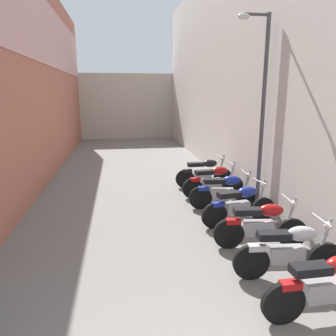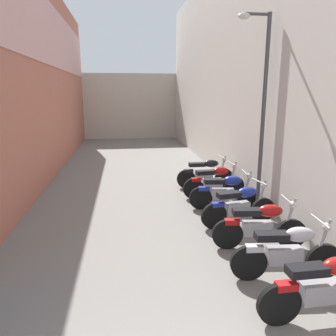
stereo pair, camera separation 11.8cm
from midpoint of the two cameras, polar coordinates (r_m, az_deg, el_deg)
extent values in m
plane|color=slate|center=(9.59, -4.17, -5.01)|extent=(36.89, 36.89, 0.00)
cube|color=#B76651|center=(11.42, -22.10, 14.87)|extent=(0.40, 20.89, 7.02)
cube|color=#DBA39E|center=(11.55, -21.71, 22.62)|extent=(0.04, 20.89, 2.25)
cube|color=beige|center=(11.75, 11.39, 17.31)|extent=(0.40, 20.89, 7.77)
cube|color=beige|center=(22.57, -6.56, 10.83)|extent=(9.03, 2.00, 4.20)
cylinder|color=black|center=(4.80, 19.72, -21.71)|extent=(0.60, 0.09, 0.60)
cube|color=#9E9EA3|center=(5.01, 25.97, -19.10)|extent=(0.56, 0.21, 0.28)
cube|color=black|center=(4.72, 24.01, -16.17)|extent=(0.52, 0.23, 0.12)
cube|color=#AD1414|center=(4.69, 20.89, -18.89)|extent=(0.28, 0.14, 0.10)
cylinder|color=black|center=(6.08, 26.34, -14.52)|extent=(0.60, 0.13, 0.60)
cylinder|color=black|center=(5.61, 14.63, -15.90)|extent=(0.60, 0.13, 0.60)
cube|color=#9E9EA3|center=(5.74, 20.37, -14.26)|extent=(0.58, 0.25, 0.28)
ellipsoid|color=#B7B7BC|center=(5.68, 22.84, -10.76)|extent=(0.50, 0.30, 0.24)
cube|color=black|center=(5.51, 18.41, -11.35)|extent=(0.54, 0.27, 0.12)
cylinder|color=#9E9EA3|center=(5.90, 26.08, -11.58)|extent=(0.25, 0.08, 0.77)
cylinder|color=#9E9EA3|center=(5.74, 25.82, -8.46)|extent=(0.09, 0.58, 0.04)
sphere|color=silver|center=(5.83, 26.77, -9.28)|extent=(0.14, 0.14, 0.14)
cube|color=#B7B7BC|center=(5.51, 15.61, -13.46)|extent=(0.29, 0.17, 0.10)
cylinder|color=black|center=(6.88, 21.37, -10.76)|extent=(0.61, 0.15, 0.60)
cylinder|color=black|center=(6.52, 10.96, -11.41)|extent=(0.61, 0.15, 0.60)
cube|color=#9E9EA3|center=(6.61, 15.96, -10.20)|extent=(0.58, 0.26, 0.28)
ellipsoid|color=#AD1414|center=(6.55, 18.10, -7.18)|extent=(0.51, 0.31, 0.24)
cube|color=black|center=(6.42, 14.17, -7.52)|extent=(0.54, 0.28, 0.12)
cylinder|color=#9E9EA3|center=(6.73, 21.07, -8.07)|extent=(0.25, 0.09, 0.77)
cylinder|color=#9E9EA3|center=(6.59, 20.75, -5.26)|extent=(0.10, 0.58, 0.04)
sphere|color=silver|center=(6.66, 21.64, -6.03)|extent=(0.14, 0.14, 0.14)
cube|color=#AD1414|center=(6.43, 11.76, -9.27)|extent=(0.29, 0.17, 0.10)
cylinder|color=black|center=(7.96, 16.77, -7.13)|extent=(0.61, 0.17, 0.60)
cylinder|color=black|center=(7.37, 8.56, -8.36)|extent=(0.61, 0.17, 0.60)
cube|color=#9E9EA3|center=(7.58, 12.55, -6.94)|extent=(0.58, 0.29, 0.28)
ellipsoid|color=navy|center=(7.58, 14.20, -4.16)|extent=(0.52, 0.33, 0.24)
cube|color=black|center=(7.37, 11.12, -4.68)|extent=(0.55, 0.30, 0.12)
cylinder|color=#9E9EA3|center=(7.82, 16.51, -4.78)|extent=(0.25, 0.10, 0.77)
cylinder|color=#9E9EA3|center=(7.68, 16.25, -2.35)|extent=(0.13, 0.58, 0.04)
sphere|color=silver|center=(7.77, 16.94, -2.99)|extent=(0.14, 0.14, 0.14)
cube|color=navy|center=(7.31, 9.20, -6.38)|extent=(0.30, 0.18, 0.10)
cylinder|color=black|center=(8.72, 14.42, -5.20)|extent=(0.61, 0.16, 0.60)
cylinder|color=black|center=(8.50, 6.19, -5.33)|extent=(0.61, 0.16, 0.60)
cube|color=#9E9EA3|center=(8.54, 10.06, -4.52)|extent=(0.58, 0.28, 0.28)
ellipsoid|color=navy|center=(8.49, 11.69, -2.18)|extent=(0.51, 0.32, 0.24)
cube|color=black|center=(8.41, 8.61, -2.33)|extent=(0.55, 0.29, 0.12)
cylinder|color=#9E9EA3|center=(8.60, 14.10, -2.99)|extent=(0.25, 0.09, 0.77)
cylinder|color=#9E9EA3|center=(8.50, 13.77, -0.73)|extent=(0.12, 0.58, 0.04)
sphere|color=silver|center=(8.55, 14.52, -1.38)|extent=(0.14, 0.14, 0.14)
cube|color=navy|center=(8.43, 6.77, -3.64)|extent=(0.30, 0.18, 0.10)
cylinder|color=black|center=(9.74, 11.94, -3.14)|extent=(0.60, 0.12, 0.60)
cylinder|color=black|center=(9.32, 4.85, -3.63)|extent=(0.60, 0.12, 0.60)
cube|color=#9E9EA3|center=(9.46, 8.22, -2.71)|extent=(0.57, 0.23, 0.28)
ellipsoid|color=#AD1414|center=(9.45, 9.60, -0.52)|extent=(0.50, 0.29, 0.24)
cube|color=black|center=(9.30, 6.95, -0.78)|extent=(0.53, 0.25, 0.12)
cylinder|color=#9E9EA3|center=(9.62, 11.66, -1.17)|extent=(0.25, 0.08, 0.77)
cylinder|color=#9E9EA3|center=(9.51, 11.37, 0.86)|extent=(0.07, 0.58, 0.04)
sphere|color=silver|center=(9.58, 12.00, 0.30)|extent=(0.14, 0.14, 0.14)
cube|color=#AD1414|center=(9.27, 5.36, -2.06)|extent=(0.29, 0.16, 0.10)
cylinder|color=black|center=(10.64, 10.17, -1.67)|extent=(0.60, 0.08, 0.60)
cylinder|color=black|center=(10.33, 3.55, -1.93)|extent=(0.60, 0.08, 0.60)
cube|color=#9E9EA3|center=(10.42, 6.66, -1.17)|extent=(0.56, 0.20, 0.28)
ellipsoid|color=black|center=(10.40, 7.94, 0.79)|extent=(0.48, 0.26, 0.24)
cube|color=black|center=(10.29, 5.47, 0.61)|extent=(0.52, 0.22, 0.12)
cylinder|color=#9E9EA3|center=(10.54, 9.88, 0.16)|extent=(0.25, 0.06, 0.77)
cylinder|color=#9E9EA3|center=(10.44, 9.59, 2.02)|extent=(0.04, 0.58, 0.04)
sphere|color=silver|center=(10.50, 10.19, 1.50)|extent=(0.14, 0.14, 0.14)
cube|color=black|center=(10.28, 4.01, -0.52)|extent=(0.28, 0.14, 0.10)
cylinder|color=#47474C|center=(8.25, 16.82, 8.40)|extent=(0.10, 0.10, 4.76)
cylinder|color=#47474C|center=(8.29, 15.91, 24.69)|extent=(0.60, 0.07, 0.07)
ellipsoid|color=silver|center=(8.17, 13.77, 24.62)|extent=(0.28, 0.18, 0.14)
camera|label=1|loc=(0.06, -89.56, 0.10)|focal=34.52mm
camera|label=2|loc=(0.06, 90.44, -0.10)|focal=34.52mm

